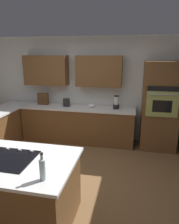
{
  "coord_description": "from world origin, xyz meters",
  "views": [
    {
      "loc": [
        -1.21,
        3.11,
        2.2
      ],
      "look_at": [
        -0.34,
        -1.07,
        0.98
      ],
      "focal_mm": 33.23,
      "sensor_mm": 36.0,
      "label": 1
    }
  ],
  "objects": [
    {
      "name": "countertop_back",
      "position": [
        0.1,
        -1.72,
        0.88
      ],
      "size": [
        2.84,
        0.64,
        0.04
      ],
      "primitive_type": "cube",
      "color": "silver",
      "rests_on": "lower_cabinets_back"
    },
    {
      "name": "wall_oven",
      "position": [
        -1.85,
        -1.72,
        1.02
      ],
      "size": [
        0.8,
        0.66,
        2.03
      ],
      "color": "brown",
      "rests_on": "ground"
    },
    {
      "name": "island_top",
      "position": [
        0.34,
        1.01,
        0.88
      ],
      "size": [
        1.83,
        1.07,
        0.04
      ],
      "primitive_type": "cube",
      "color": "silver",
      "rests_on": "island_base"
    },
    {
      "name": "wall_back",
      "position": [
        0.07,
        -2.04,
        1.42
      ],
      "size": [
        6.0,
        0.44,
        2.6
      ],
      "color": "silver",
      "rests_on": "ground"
    },
    {
      "name": "ground_plane",
      "position": [
        0.0,
        0.0,
        0.0
      ],
      "size": [
        14.0,
        14.0,
        0.0
      ],
      "primitive_type": "plane",
      "color": "brown"
    },
    {
      "name": "mixing_bowl",
      "position": [
        -0.25,
        -1.75,
        0.95
      ],
      "size": [
        0.17,
        0.17,
        0.09
      ],
      "primitive_type": "ellipsoid",
      "color": "white",
      "rests_on": "countertop_back"
    },
    {
      "name": "kettle",
      "position": [
        0.4,
        -1.75,
        1.0
      ],
      "size": [
        0.17,
        0.17,
        0.19
      ],
      "primitive_type": "cylinder",
      "color": "#262628",
      "rests_on": "countertop_back"
    },
    {
      "name": "cooktop",
      "position": [
        0.34,
        1.0,
        0.91
      ],
      "size": [
        0.76,
        0.56,
        0.03
      ],
      "color": "black",
      "rests_on": "island_top"
    },
    {
      "name": "blender",
      "position": [
        -0.85,
        -1.75,
        1.04
      ],
      "size": [
        0.15,
        0.15,
        0.33
      ],
      "color": "black",
      "rests_on": "countertop_back"
    },
    {
      "name": "lower_cabinets_back",
      "position": [
        0.1,
        -1.72,
        0.43
      ],
      "size": [
        2.8,
        0.6,
        0.86
      ],
      "primitive_type": "cube",
      "color": "brown",
      "rests_on": "ground"
    },
    {
      "name": "second_bottle",
      "position": [
        -0.33,
        1.32,
        1.03
      ],
      "size": [
        0.07,
        0.07,
        0.31
      ],
      "color": "silver",
      "rests_on": "island_top"
    },
    {
      "name": "island_base",
      "position": [
        0.34,
        1.01,
        0.43
      ],
      "size": [
        1.75,
        0.99,
        0.86
      ],
      "primitive_type": "cube",
      "color": "brown",
      "rests_on": "ground"
    },
    {
      "name": "spice_rack",
      "position": [
        1.05,
        -1.8,
        1.05
      ],
      "size": [
        0.28,
        0.11,
        0.3
      ],
      "color": "brown",
      "rests_on": "countertop_back"
    }
  ]
}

